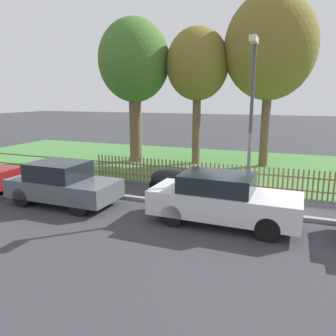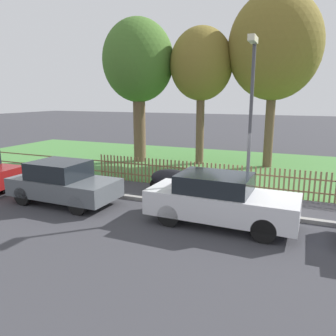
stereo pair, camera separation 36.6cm
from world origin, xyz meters
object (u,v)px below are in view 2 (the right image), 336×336
Objects in this scene: tree_behind_motorcycle at (201,65)px; covered_motorcycle at (174,179)px; parked_car_navy_estate at (220,199)px; tree_mid_park at (275,47)px; tree_nearest_kerb at (138,62)px; parked_car_black_saloon at (63,182)px; street_lamp at (251,104)px.

covered_motorcycle is at bearing -81.79° from tree_behind_motorcycle.
parked_car_navy_estate is 0.50× the size of tree_mid_park.
tree_nearest_kerb reaches higher than covered_motorcycle.
tree_mid_park reaches higher than tree_behind_motorcycle.
parked_car_navy_estate is 0.55× the size of tree_nearest_kerb.
parked_car_black_saloon is 0.49× the size of tree_nearest_kerb.
covered_motorcycle is at bearing 137.40° from parked_car_navy_estate.
covered_motorcycle is 0.27× the size of tree_behind_motorcycle.
parked_car_navy_estate is 3.21m from covered_motorcycle.
street_lamp reaches higher than parked_car_black_saloon.
street_lamp is at bearing -89.26° from tree_mid_park.
tree_behind_motorcycle is 3.69m from tree_mid_park.
tree_mid_park is 7.66m from street_lamp.
covered_motorcycle is at bearing -51.91° from tree_nearest_kerb.
tree_nearest_kerb is (-1.08, 7.82, 4.72)m from parked_car_black_saloon.
tree_behind_motorcycle reaches higher than covered_motorcycle.
tree_behind_motorcycle is at bearing 10.02° from tree_nearest_kerb.
parked_car_black_saloon is 3.98m from covered_motorcycle.
parked_car_black_saloon is at bearing -140.45° from covered_motorcycle.
tree_behind_motorcycle is 7.79m from street_lamp.
parked_car_navy_estate is at bearing -92.57° from tree_mid_park.
covered_motorcycle is 8.43m from tree_nearest_kerb.
street_lamp is at bearing 17.86° from parked_car_black_saloon.
tree_nearest_kerb is at bearing 130.67° from covered_motorcycle.
tree_mid_park is (3.56, 0.57, 0.78)m from tree_behind_motorcycle.
street_lamp is at bearing -40.61° from tree_nearest_kerb.
parked_car_black_saloon is 0.88× the size of parked_car_navy_estate.
tree_nearest_kerb is at bearing 132.16° from parked_car_navy_estate.
tree_mid_park is at bearing 89.06° from parked_car_navy_estate.
tree_mid_park is 1.62× the size of street_lamp.
parked_car_black_saloon is at bearing -163.31° from street_lamp.
tree_behind_motorcycle is at bearing 100.79° from covered_motorcycle.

